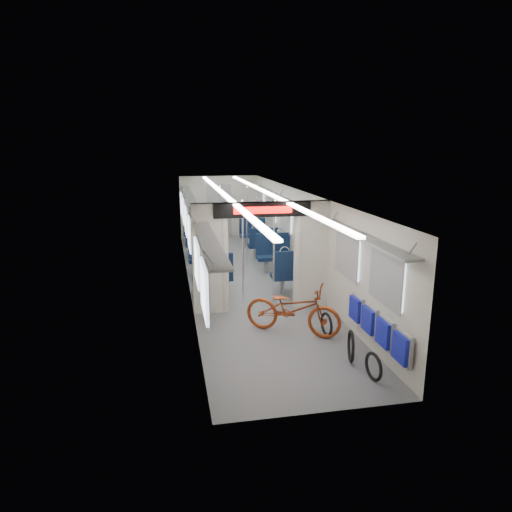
# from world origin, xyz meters

# --- Properties ---
(carriage) EXTENTS (12.00, 12.02, 2.31)m
(carriage) POSITION_xyz_m (0.00, -0.27, 1.50)
(carriage) COLOR #515456
(carriage) RESTS_ON ground
(bicycle) EXTENTS (1.88, 1.50, 0.96)m
(bicycle) POSITION_xyz_m (0.30, -3.40, 0.48)
(bicycle) COLOR #923815
(bicycle) RESTS_ON ground
(flip_bench) EXTENTS (0.12, 2.08, 0.49)m
(flip_bench) POSITION_xyz_m (1.35, -4.70, 0.58)
(flip_bench) COLOR gray
(flip_bench) RESTS_ON carriage
(bike_hoop_a) EXTENTS (0.11, 0.45, 0.45)m
(bike_hoop_a) POSITION_xyz_m (1.03, -5.33, 0.20)
(bike_hoop_a) COLOR black
(bike_hoop_a) RESTS_ON ground
(bike_hoop_b) EXTENTS (0.18, 0.53, 0.53)m
(bike_hoop_b) POSITION_xyz_m (0.93, -4.69, 0.24)
(bike_hoop_b) COLOR black
(bike_hoop_b) RESTS_ON ground
(bike_hoop_c) EXTENTS (0.10, 0.45, 0.45)m
(bike_hoop_c) POSITION_xyz_m (0.89, -3.64, 0.20)
(bike_hoop_c) COLOR black
(bike_hoop_c) RESTS_ON ground
(seat_bay_near_left) EXTENTS (0.94, 2.19, 1.14)m
(seat_bay_near_left) POSITION_xyz_m (-0.94, 0.05, 0.56)
(seat_bay_near_left) COLOR #0B1933
(seat_bay_near_left) RESTS_ON ground
(seat_bay_near_right) EXTENTS (0.96, 2.31, 1.17)m
(seat_bay_near_right) POSITION_xyz_m (0.93, -0.11, 0.57)
(seat_bay_near_right) COLOR #0B1933
(seat_bay_near_right) RESTS_ON ground
(seat_bay_far_left) EXTENTS (0.93, 2.16, 1.12)m
(seat_bay_far_left) POSITION_xyz_m (-0.93, 3.78, 0.55)
(seat_bay_far_left) COLOR #0B1933
(seat_bay_far_left) RESTS_ON ground
(seat_bay_far_right) EXTENTS (0.90, 2.02, 1.08)m
(seat_bay_far_right) POSITION_xyz_m (0.94, 3.19, 0.54)
(seat_bay_far_right) COLOR #0B1933
(seat_bay_far_right) RESTS_ON ground
(stanchion_near_left) EXTENTS (0.04, 0.04, 2.30)m
(stanchion_near_left) POSITION_xyz_m (-0.33, -1.58, 1.15)
(stanchion_near_left) COLOR silver
(stanchion_near_left) RESTS_ON ground
(stanchion_near_right) EXTENTS (0.05, 0.05, 2.30)m
(stanchion_near_right) POSITION_xyz_m (0.34, -1.64, 1.15)
(stanchion_near_right) COLOR silver
(stanchion_near_right) RESTS_ON ground
(stanchion_far_left) EXTENTS (0.04, 0.04, 2.30)m
(stanchion_far_left) POSITION_xyz_m (-0.40, 1.93, 1.15)
(stanchion_far_left) COLOR silver
(stanchion_far_left) RESTS_ON ground
(stanchion_far_right) EXTENTS (0.04, 0.04, 2.30)m
(stanchion_far_right) POSITION_xyz_m (0.31, 1.65, 1.15)
(stanchion_far_right) COLOR silver
(stanchion_far_right) RESTS_ON ground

